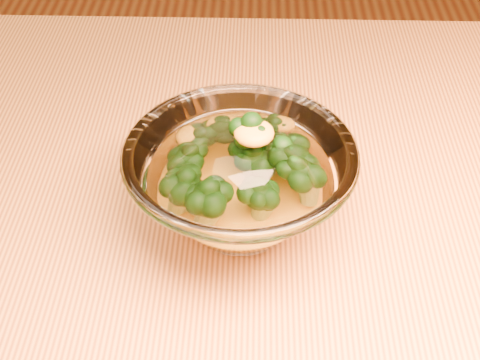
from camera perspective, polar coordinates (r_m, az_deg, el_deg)
table at (r=0.70m, az=-2.52°, el=-9.89°), size 1.20×0.80×0.75m
glass_bowl at (r=0.60m, az=-0.00°, el=-0.32°), size 0.21×0.21×0.09m
cheese_sauce at (r=0.61m, az=0.00°, el=-1.65°), size 0.10×0.10×0.03m
broccoli_heap at (r=0.59m, az=0.26°, el=1.11°), size 0.13×0.13×0.08m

